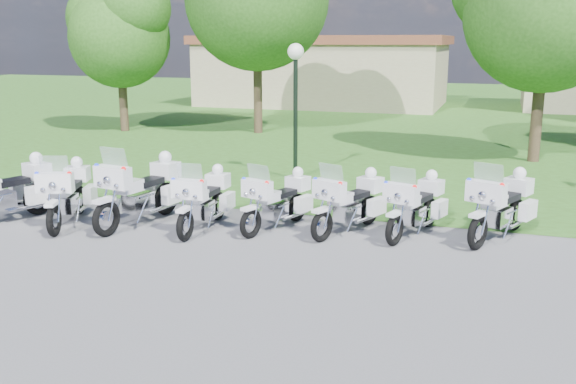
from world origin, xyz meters
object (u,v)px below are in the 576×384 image
(motorcycle_4, at_px, (279,200))
(motorcycle_7, at_px, (502,205))
(motorcycle_0, at_px, (4,189))
(lamp_post, at_px, (296,77))
(motorcycle_6, at_px, (416,204))
(motorcycle_3, at_px, (205,199))
(motorcycle_5, at_px, (351,201))
(motorcycle_2, at_px, (142,190))
(motorcycle_1, at_px, (68,192))

(motorcycle_4, relative_size, motorcycle_7, 0.93)
(motorcycle_0, relative_size, lamp_post, 0.66)
(motorcycle_0, xyz_separation_m, motorcycle_6, (8.48, 1.86, -0.10))
(motorcycle_4, xyz_separation_m, motorcycle_6, (2.76, 0.45, 0.01))
(motorcycle_3, relative_size, motorcycle_5, 1.06)
(motorcycle_3, relative_size, motorcycle_6, 1.05)
(motorcycle_0, relative_size, motorcycle_2, 0.95)
(motorcycle_0, xyz_separation_m, motorcycle_5, (7.19, 1.64, -0.09))
(motorcycle_5, relative_size, motorcycle_7, 0.94)
(motorcycle_7, height_order, lamp_post, lamp_post)
(motorcycle_6, relative_size, motorcycle_7, 0.95)
(motorcycle_2, xyz_separation_m, motorcycle_6, (5.63, 1.02, -0.12))
(motorcycle_3, xyz_separation_m, motorcycle_4, (1.44, 0.49, -0.02))
(motorcycle_5, bearing_deg, motorcycle_1, 35.06)
(motorcycle_1, relative_size, motorcycle_4, 1.09)
(motorcycle_2, relative_size, motorcycle_4, 1.25)
(motorcycle_2, distance_m, motorcycle_3, 1.43)
(motorcycle_0, bearing_deg, motorcycle_6, -148.05)
(motorcycle_2, relative_size, motorcycle_7, 1.16)
(motorcycle_2, height_order, motorcycle_7, motorcycle_2)
(motorcycle_5, distance_m, lamp_post, 5.62)
(motorcycle_4, height_order, motorcycle_5, motorcycle_5)
(motorcycle_3, bearing_deg, motorcycle_1, 9.49)
(motorcycle_0, relative_size, motorcycle_1, 1.08)
(motorcycle_0, distance_m, motorcycle_1, 1.39)
(motorcycle_2, relative_size, lamp_post, 0.69)
(lamp_post, bearing_deg, motorcycle_1, -119.55)
(motorcycle_4, bearing_deg, motorcycle_3, 37.38)
(motorcycle_2, xyz_separation_m, lamp_post, (1.74, 5.25, 2.12))
(motorcycle_6, bearing_deg, motorcycle_4, 27.05)
(motorcycle_1, height_order, motorcycle_7, motorcycle_7)
(motorcycle_2, xyz_separation_m, motorcycle_7, (7.26, 1.30, -0.06))
(motorcycle_2, distance_m, motorcycle_5, 4.41)
(motorcycle_3, height_order, motorcycle_6, motorcycle_3)
(motorcycle_0, bearing_deg, motorcycle_5, -147.60)
(motorcycle_5, bearing_deg, motorcycle_4, 31.47)
(motorcycle_1, xyz_separation_m, motorcycle_4, (4.38, 1.04, -0.06))
(motorcycle_3, xyz_separation_m, motorcycle_6, (4.20, 0.94, -0.01))
(motorcycle_0, height_order, motorcycle_7, motorcycle_0)
(motorcycle_5, bearing_deg, lamp_post, -36.84)
(motorcycle_0, bearing_deg, motorcycle_7, -148.47)
(motorcycle_4, height_order, motorcycle_7, motorcycle_7)
(motorcycle_2, bearing_deg, lamp_post, -98.75)
(motorcycle_2, bearing_deg, motorcycle_7, -160.31)
(motorcycle_6, xyz_separation_m, motorcycle_7, (1.62, 0.28, 0.05))
(motorcycle_5, xyz_separation_m, motorcycle_6, (1.29, 0.22, -0.01))
(motorcycle_5, distance_m, motorcycle_6, 1.31)
(motorcycle_1, bearing_deg, lamp_post, -139.23)
(motorcycle_0, distance_m, motorcycle_2, 2.97)
(motorcycle_3, distance_m, motorcycle_5, 3.00)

